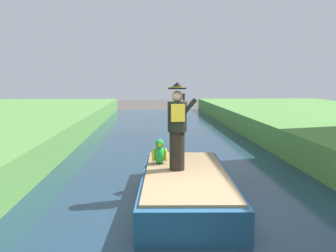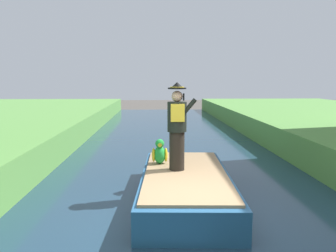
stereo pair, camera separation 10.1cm
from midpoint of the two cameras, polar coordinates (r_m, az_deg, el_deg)
The scene contains 5 objects.
ground_plane at distance 6.11m, azimuth 3.93°, elevation -17.59°, with size 80.00×80.00×0.00m, color #4C4742.
canal_water at distance 6.09m, azimuth 3.93°, elevation -17.16°, with size 6.93×48.00×0.10m, color #1E384C.
boat at distance 7.32m, azimuth 2.55°, elevation -9.89°, with size 2.00×4.28×0.61m.
person_pirate at distance 7.20m, azimuth 1.16°, elevation -0.09°, with size 0.61×0.42×1.85m.
parrot_plush at distance 7.86m, azimuth -1.77°, elevation -4.49°, with size 0.36×0.35×0.57m.
Camera 1 is at (-0.75, -5.48, 2.60)m, focal length 36.90 mm.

